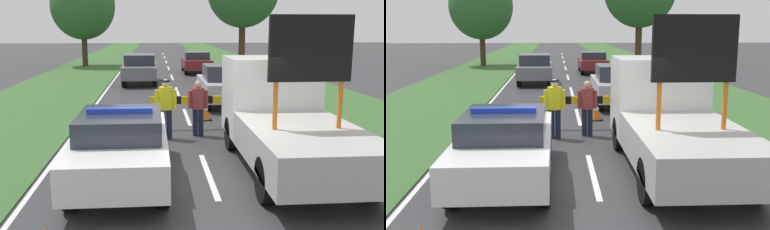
# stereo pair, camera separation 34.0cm
# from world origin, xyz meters

# --- Properties ---
(ground_plane) EXTENTS (160.00, 160.00, 0.00)m
(ground_plane) POSITION_xyz_m (0.00, 0.00, 0.00)
(ground_plane) COLOR #333335
(lane_markings) EXTENTS (6.97, 59.01, 0.01)m
(lane_markings) POSITION_xyz_m (0.00, 15.79, 0.00)
(lane_markings) COLOR silver
(lane_markings) RESTS_ON ground
(grass_verge_left) EXTENTS (4.90, 120.00, 0.03)m
(grass_verge_left) POSITION_xyz_m (-5.99, 20.00, 0.01)
(grass_verge_left) COLOR #38602D
(grass_verge_left) RESTS_ON ground
(grass_verge_right) EXTENTS (4.90, 120.00, 0.03)m
(grass_verge_right) POSITION_xyz_m (5.99, 20.00, 0.01)
(grass_verge_right) COLOR #38602D
(grass_verge_right) RESTS_ON ground
(police_car) EXTENTS (1.79, 4.54, 1.52)m
(police_car) POSITION_xyz_m (-1.77, -0.02, 0.75)
(police_car) COLOR white
(police_car) RESTS_ON ground
(work_truck) EXTENTS (2.15, 5.55, 3.27)m
(work_truck) POSITION_xyz_m (1.77, 0.88, 1.10)
(work_truck) COLOR white
(work_truck) RESTS_ON ground
(road_barrier) EXTENTS (2.85, 0.08, 1.00)m
(road_barrier) POSITION_xyz_m (0.17, 4.58, 0.82)
(road_barrier) COLOR black
(road_barrier) RESTS_ON ground
(police_officer) EXTENTS (0.59, 0.38, 1.65)m
(police_officer) POSITION_xyz_m (-0.80, 3.42, 0.98)
(police_officer) COLOR #191E38
(police_officer) RESTS_ON ground
(pedestrian_civilian) EXTENTS (0.56, 0.36, 1.57)m
(pedestrian_civilian) POSITION_xyz_m (0.12, 3.66, 0.92)
(pedestrian_civilian) COLOR #191E38
(pedestrian_civilian) RESTS_ON ground
(traffic_cone_near_police) EXTENTS (0.48, 0.48, 0.66)m
(traffic_cone_near_police) POSITION_xyz_m (0.55, 5.86, 0.33)
(traffic_cone_near_police) COLOR black
(traffic_cone_near_police) RESTS_ON ground
(traffic_cone_centre_front) EXTENTS (0.43, 0.43, 0.59)m
(traffic_cone_centre_front) POSITION_xyz_m (-2.52, 3.83, 0.29)
(traffic_cone_centre_front) COLOR black
(traffic_cone_centre_front) RESTS_ON ground
(traffic_cone_near_truck) EXTENTS (0.42, 0.42, 0.59)m
(traffic_cone_near_truck) POSITION_xyz_m (2.90, 4.97, 0.29)
(traffic_cone_near_truck) COLOR black
(traffic_cone_near_truck) RESTS_ON ground
(queued_car_sedan_silver) EXTENTS (1.90, 3.94, 1.60)m
(queued_car_sedan_silver) POSITION_xyz_m (1.70, 8.70, 0.81)
(queued_car_sedan_silver) COLOR #B2B2B7
(queued_car_sedan_silver) RESTS_ON ground
(queued_car_suv_grey) EXTENTS (1.81, 4.39, 1.60)m
(queued_car_suv_grey) POSITION_xyz_m (-1.86, 15.87, 0.83)
(queued_car_suv_grey) COLOR slate
(queued_car_suv_grey) RESTS_ON ground
(queued_car_wagon_maroon) EXTENTS (1.79, 4.27, 1.42)m
(queued_car_wagon_maroon) POSITION_xyz_m (1.75, 21.52, 0.74)
(queued_car_wagon_maroon) COLOR maroon
(queued_car_wagon_maroon) RESTS_ON ground
(roadside_tree_near_left) EXTENTS (4.90, 4.90, 7.22)m
(roadside_tree_near_left) POSITION_xyz_m (-6.45, 27.18, 4.63)
(roadside_tree_near_left) COLOR #42301E
(roadside_tree_near_left) RESTS_ON ground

